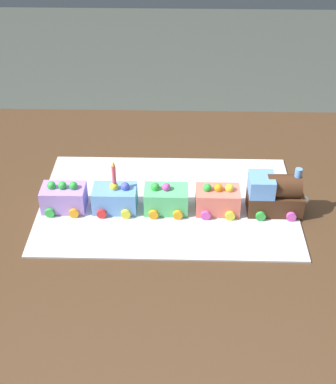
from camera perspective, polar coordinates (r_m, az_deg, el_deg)
name	(u,v)px	position (r m, az deg, el deg)	size (l,w,h in m)	color
dining_table	(151,242)	(1.37, -1.75, -5.13)	(1.40, 1.00, 0.74)	#4C331E
cake_board	(168,203)	(1.32, 0.00, -1.14)	(0.60, 0.40, 0.00)	silver
cake_locomotive	(275,194)	(1.28, 10.89, -0.23)	(0.14, 0.08, 0.12)	#472816
cake_car_gondola_coral	(218,200)	(1.28, 5.10, -0.79)	(0.10, 0.08, 0.07)	#F27260
cake_car_tanker_mint_green	(166,199)	(1.28, -0.21, -0.73)	(0.10, 0.08, 0.07)	#59CC7A
cake_car_caboose_sky_blue	(115,198)	(1.29, -5.43, -0.65)	(0.10, 0.08, 0.07)	#669EEA
cake_car_hopper_lavender	(64,197)	(1.30, -10.61, -0.54)	(0.10, 0.08, 0.07)	#AD84E0
birthday_candle	(114,172)	(1.25, -5.58, 2.01)	(0.01, 0.01, 0.06)	#F24C59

